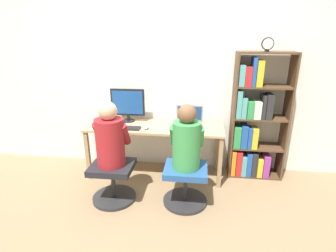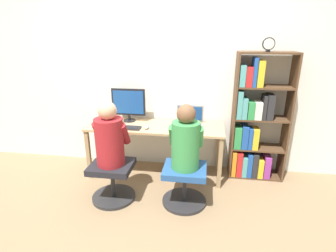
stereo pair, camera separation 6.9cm
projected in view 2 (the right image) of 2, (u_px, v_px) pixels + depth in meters
name	position (u px, v px, depth m)	size (l,w,h in m)	color
ground_plane	(152.00, 184.00, 3.44)	(14.00, 14.00, 0.00)	#846B4C
wall_back	(159.00, 77.00, 3.61)	(10.00, 0.05, 2.60)	silver
desk	(155.00, 131.00, 3.50)	(1.80, 0.57, 0.71)	tan
desktop_monitor	(129.00, 104.00, 3.59)	(0.47, 0.17, 0.46)	black
laptop	(190.00, 121.00, 3.48)	(0.36, 0.30, 0.25)	gray
keyboard	(124.00, 127.00, 3.37)	(0.43, 0.14, 0.03)	#232326
computer_mouse_by_keyboard	(147.00, 127.00, 3.36)	(0.06, 0.09, 0.04)	#99999E
office_chair_left	(113.00, 179.00, 3.06)	(0.51, 0.51, 0.46)	#262628
office_chair_right	(185.00, 183.00, 2.98)	(0.51, 0.51, 0.46)	#262628
person_at_monitor	(109.00, 137.00, 2.89)	(0.39, 0.35, 0.73)	maroon
person_at_laptop	(186.00, 141.00, 2.81)	(0.38, 0.34, 0.72)	#388C47
bookshelf	(254.00, 125.00, 3.41)	(0.70, 0.31, 1.66)	#513823
desk_clock	(269.00, 44.00, 3.00)	(0.14, 0.03, 0.16)	black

